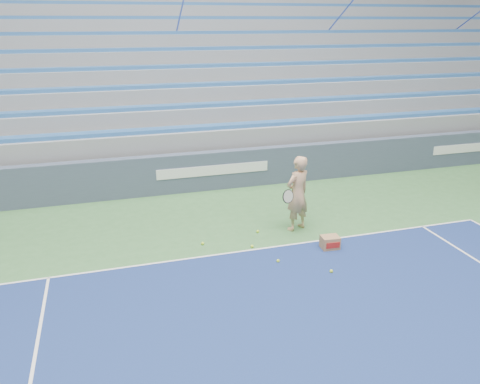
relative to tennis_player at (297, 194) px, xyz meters
name	(u,v)px	position (x,y,z in m)	size (l,w,h in m)	color
sponsor_barrier	(212,170)	(-1.21, 3.26, -0.33)	(30.00, 0.32, 1.10)	#3D485D
bleachers	(177,82)	(-1.21, 8.98, 1.48)	(31.00, 9.15, 7.30)	gray
tennis_player	(297,194)	(0.00, 0.00, 0.00)	(0.98, 0.93, 1.76)	tan
ball_box	(330,242)	(0.30, -1.12, -0.74)	(0.39, 0.31, 0.28)	#9A714A
tennis_ball_0	(331,271)	(-0.13, -2.06, -0.85)	(0.07, 0.07, 0.07)	#C5E72F
tennis_ball_1	(278,261)	(-0.97, -1.38, -0.85)	(0.07, 0.07, 0.07)	#C5E72F
tennis_ball_2	(252,246)	(-1.27, -0.62, -0.85)	(0.07, 0.07, 0.07)	#C5E72F
tennis_ball_3	(203,243)	(-2.25, -0.19, -0.85)	(0.07, 0.07, 0.07)	#C5E72F
tennis_ball_4	(258,231)	(-0.92, 0.06, -0.85)	(0.07, 0.07, 0.07)	#C5E72F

